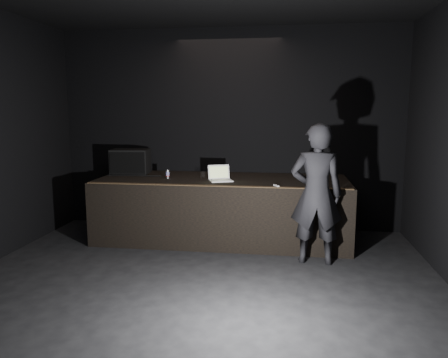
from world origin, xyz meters
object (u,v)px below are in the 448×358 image
at_px(stage_riser, 222,209).
at_px(person, 316,194).
at_px(beer_can, 168,174).
at_px(stage_monitor, 130,161).
at_px(laptop, 220,177).

height_order(stage_riser, person, person).
xyz_separation_m(stage_riser, beer_can, (-0.89, -0.10, 0.57)).
bearing_deg(stage_riser, stage_monitor, 168.66).
bearing_deg(stage_riser, person, -33.59).
bearing_deg(person, stage_riser, -32.24).
xyz_separation_m(stage_riser, laptop, (-0.01, -0.21, 0.56)).
xyz_separation_m(stage_monitor, laptop, (1.66, -0.54, -0.15)).
bearing_deg(beer_can, person, -20.21).
xyz_separation_m(laptop, person, (1.44, -0.74, -0.10)).
relative_size(stage_riser, person, 2.07).
bearing_deg(person, stage_monitor, -21.16).
height_order(beer_can, person, person).
height_order(stage_riser, beer_can, beer_can).
xyz_separation_m(stage_monitor, person, (3.10, -1.28, -0.25)).
height_order(stage_monitor, person, person).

